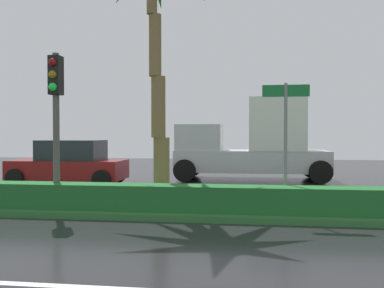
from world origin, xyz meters
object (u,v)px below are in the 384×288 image
at_px(car_in_traffic_leading, 69,164).
at_px(box_truck_lead, 253,144).
at_px(traffic_signal_median_left, 56,101).
at_px(street_name_sign, 286,128).

relative_size(car_in_traffic_leading, box_truck_lead, 0.67).
height_order(traffic_signal_median_left, box_truck_lead, traffic_signal_median_left).
distance_m(traffic_signal_median_left, street_name_sign, 5.65).
bearing_deg(traffic_signal_median_left, box_truck_lead, 59.04).
distance_m(car_in_traffic_leading, box_truck_lead, 7.58).
relative_size(traffic_signal_median_left, car_in_traffic_leading, 0.88).
relative_size(traffic_signal_median_left, street_name_sign, 1.27).
relative_size(street_name_sign, box_truck_lead, 0.47).
bearing_deg(car_in_traffic_leading, traffic_signal_median_left, 110.85).
bearing_deg(street_name_sign, car_in_traffic_leading, 146.43).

